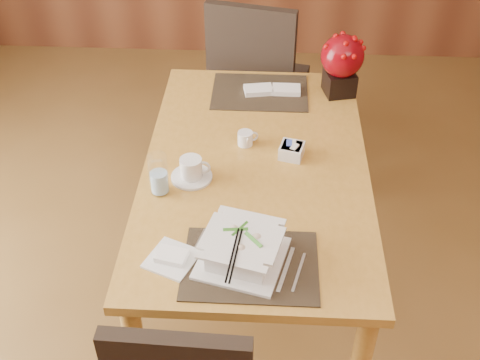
# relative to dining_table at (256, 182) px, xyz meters

# --- Properties ---
(dining_table) EXTENTS (0.90, 1.50, 0.75)m
(dining_table) POSITION_rel_dining_table_xyz_m (0.00, 0.00, 0.00)
(dining_table) COLOR #BB8634
(dining_table) RESTS_ON ground
(placemat_near) EXTENTS (0.45, 0.33, 0.01)m
(placemat_near) POSITION_rel_dining_table_xyz_m (0.00, -0.55, 0.10)
(placemat_near) COLOR black
(placemat_near) RESTS_ON dining_table
(placemat_far) EXTENTS (0.45, 0.33, 0.01)m
(placemat_far) POSITION_rel_dining_table_xyz_m (0.00, 0.55, 0.10)
(placemat_far) COLOR black
(placemat_far) RESTS_ON dining_table
(soup_setting) EXTENTS (0.33, 0.33, 0.11)m
(soup_setting) POSITION_rel_dining_table_xyz_m (-0.03, -0.53, 0.15)
(soup_setting) COLOR silver
(soup_setting) RESTS_ON dining_table
(coffee_cup) EXTENTS (0.16, 0.16, 0.09)m
(coffee_cup) POSITION_rel_dining_table_xyz_m (-0.25, -0.10, 0.14)
(coffee_cup) COLOR silver
(coffee_cup) RESTS_ON dining_table
(water_glass) EXTENTS (0.10, 0.10, 0.17)m
(water_glass) POSITION_rel_dining_table_xyz_m (-0.36, -0.19, 0.18)
(water_glass) COLOR white
(water_glass) RESTS_ON dining_table
(creamer_jug) EXTENTS (0.11, 0.11, 0.06)m
(creamer_jug) POSITION_rel_dining_table_xyz_m (-0.05, 0.13, 0.13)
(creamer_jug) COLOR silver
(creamer_jug) RESTS_ON dining_table
(sugar_caddy) EXTENTS (0.11, 0.11, 0.06)m
(sugar_caddy) POSITION_rel_dining_table_xyz_m (0.14, 0.06, 0.12)
(sugar_caddy) COLOR silver
(sugar_caddy) RESTS_ON dining_table
(berry_decor) EXTENTS (0.20, 0.20, 0.29)m
(berry_decor) POSITION_rel_dining_table_xyz_m (0.37, 0.57, 0.26)
(berry_decor) COLOR black
(berry_decor) RESTS_ON dining_table
(napkins_far) EXTENTS (0.27, 0.11, 0.02)m
(napkins_far) POSITION_rel_dining_table_xyz_m (0.07, 0.55, 0.11)
(napkins_far) COLOR white
(napkins_far) RESTS_ON dining_table
(bread_plate) EXTENTS (0.20, 0.20, 0.01)m
(bread_plate) POSITION_rel_dining_table_xyz_m (-0.26, -0.54, 0.10)
(bread_plate) COLOR silver
(bread_plate) RESTS_ON dining_table
(far_chair) EXTENTS (0.58, 0.58, 1.04)m
(far_chair) POSITION_rel_dining_table_xyz_m (-0.03, 0.99, -0.07)
(far_chair) COLOR black
(far_chair) RESTS_ON ground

